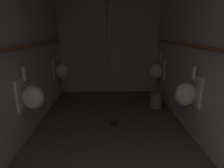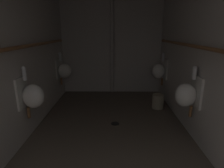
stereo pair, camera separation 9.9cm
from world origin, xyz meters
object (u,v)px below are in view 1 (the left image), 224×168
urinal_left_mid (32,96)px  standpipe_back_wall (109,47)px  urinal_right_far (157,70)px  floor_drain (115,123)px  urinal_right_mid (187,93)px  urinal_left_far (61,71)px  waste_bin (156,101)px

urinal_left_mid → standpipe_back_wall: 2.53m
urinal_right_far → floor_drain: 1.74m
urinal_left_mid → urinal_right_mid: (2.19, 0.06, 0.00)m
standpipe_back_wall → floor_drain: standpipe_back_wall is taller
urinal_right_far → urinal_left_far: bearing=179.1°
urinal_left_far → urinal_right_far: (2.19, -0.04, 0.00)m
urinal_right_far → urinal_left_mid: bearing=-141.8°
urinal_left_mid → urinal_right_far: 2.79m
floor_drain → urinal_left_mid: bearing=-157.3°
urinal_left_mid → urinal_right_mid: same height
urinal_left_mid → urinal_left_far: bearing=90.0°
urinal_left_mid → standpipe_back_wall: size_ratio=0.32×
urinal_right_mid → waste_bin: (-0.12, 1.13, -0.54)m
standpipe_back_wall → waste_bin: standpipe_back_wall is taller
urinal_right_mid → waste_bin: urinal_right_mid is taller
urinal_left_mid → floor_drain: size_ratio=5.39×
standpipe_back_wall → urinal_left_mid: bearing=-116.4°
urinal_left_far → urinal_left_mid: bearing=-90.0°
urinal_left_mid → urinal_right_far: (2.19, 1.73, 0.00)m
standpipe_back_wall → floor_drain: 2.10m
urinal_left_mid → urinal_left_far: (0.00, 1.76, 0.00)m
urinal_right_mid → urinal_right_far: same height
standpipe_back_wall → waste_bin: bearing=-46.8°
waste_bin → urinal_right_mid: bearing=-84.0°
urinal_left_far → floor_drain: size_ratio=5.39×
urinal_left_far → floor_drain: bearing=-47.4°
urinal_right_mid → waste_bin: bearing=96.0°
urinal_right_mid → floor_drain: bearing=157.1°
urinal_left_far → standpipe_back_wall: standpipe_back_wall is taller
urinal_left_mid → urinal_right_far: size_ratio=1.00×
standpipe_back_wall → urinal_left_far: bearing=-157.3°
urinal_right_far → floor_drain: urinal_right_far is taller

